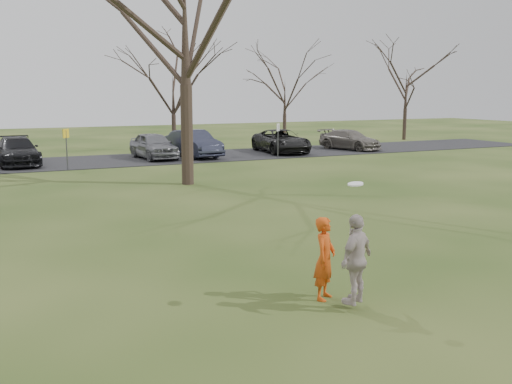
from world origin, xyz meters
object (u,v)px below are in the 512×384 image
(car_5, at_px, (194,143))
(big_tree, at_px, (185,15))
(catching_play, at_px, (356,259))
(car_6, at_px, (281,141))
(car_4, at_px, (154,145))
(car_3, at_px, (17,151))
(player_defender, at_px, (325,258))
(car_7, at_px, (350,140))

(car_5, bearing_deg, big_tree, -117.64)
(catching_play, distance_m, big_tree, 16.57)
(car_5, bearing_deg, car_6, -6.90)
(car_4, height_order, catching_play, catching_play)
(car_4, height_order, big_tree, big_tree)
(car_5, distance_m, catching_play, 25.71)
(car_3, height_order, car_5, car_5)
(car_3, bearing_deg, car_5, -4.04)
(car_5, relative_size, catching_play, 2.19)
(player_defender, xyz_separation_m, car_7, (17.12, 24.12, -0.09))
(car_5, relative_size, car_6, 0.91)
(player_defender, bearing_deg, catching_play, -115.18)
(player_defender, distance_m, big_tree, 15.98)
(car_3, height_order, car_6, car_6)
(car_3, bearing_deg, car_6, -3.37)
(car_4, bearing_deg, big_tree, -101.98)
(car_3, bearing_deg, player_defender, -83.14)
(car_4, bearing_deg, player_defender, -102.81)
(car_3, xyz_separation_m, big_tree, (6.16, -10.09, 6.22))
(car_4, distance_m, car_6, 8.39)
(car_4, relative_size, car_7, 0.99)
(big_tree, bearing_deg, player_defender, -98.79)
(car_3, relative_size, car_4, 1.13)
(player_defender, xyz_separation_m, big_tree, (2.25, 14.55, 6.21))
(car_3, distance_m, car_5, 9.88)
(car_6, xyz_separation_m, catching_play, (-11.74, -25.04, 0.18))
(car_3, xyz_separation_m, car_4, (7.44, -0.21, 0.03))
(catching_play, relative_size, big_tree, 0.16)
(car_3, height_order, car_4, car_4)
(car_7, relative_size, big_tree, 0.33)
(car_7, bearing_deg, car_6, 160.64)
(player_defender, bearing_deg, car_6, 24.29)
(car_6, height_order, catching_play, catching_play)
(car_6, xyz_separation_m, car_7, (5.19, -0.18, -0.08))
(player_defender, xyz_separation_m, catching_play, (0.19, -0.74, 0.16))
(car_6, relative_size, big_tree, 0.38)
(car_3, xyz_separation_m, catching_play, (4.10, -25.38, 0.18))
(car_4, xyz_separation_m, big_tree, (-1.28, -9.88, 6.19))
(player_defender, distance_m, car_4, 24.69)
(big_tree, bearing_deg, catching_play, -97.68)
(car_4, relative_size, catching_play, 2.03)
(player_defender, distance_m, car_7, 29.58)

